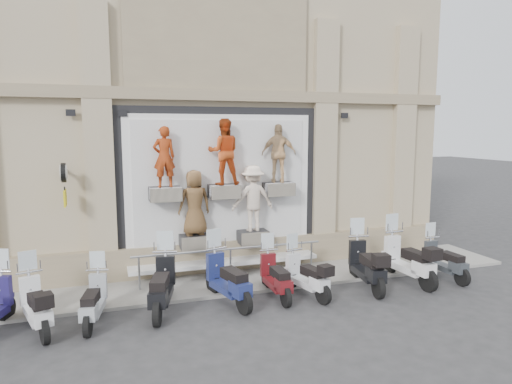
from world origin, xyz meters
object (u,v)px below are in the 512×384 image
at_px(guard_rail, 231,265).
at_px(scooter_f, 276,268).
at_px(clock_sign_bracket, 64,179).
at_px(scooter_d, 162,275).
at_px(scooter_i, 408,250).
at_px(scooter_h, 367,256).
at_px(scooter_b, 35,295).
at_px(scooter_e, 228,269).
at_px(scooter_g, 306,267).
at_px(scooter_j, 445,253).
at_px(scooter_c, 93,291).

xyz_separation_m(guard_rail, scooter_f, (0.74, -1.35, 0.25)).
relative_size(clock_sign_bracket, scooter_d, 0.50).
relative_size(clock_sign_bracket, scooter_i, 0.49).
distance_m(scooter_f, scooter_h, 2.39).
xyz_separation_m(guard_rail, scooter_b, (-4.38, -1.56, 0.29)).
xyz_separation_m(scooter_d, scooter_h, (5.04, -0.08, 0.00)).
xyz_separation_m(guard_rail, scooter_h, (3.12, -1.45, 0.37)).
bearing_deg(scooter_e, scooter_g, -17.48).
height_order(guard_rail, scooter_i, scooter_i).
height_order(clock_sign_bracket, scooter_j, clock_sign_bracket).
bearing_deg(scooter_d, scooter_e, 15.15).
height_order(clock_sign_bracket, scooter_g, clock_sign_bracket).
height_order(scooter_g, scooter_i, scooter_i).
bearing_deg(scooter_g, guard_rail, 121.26).
distance_m(guard_rail, clock_sign_bracket, 4.57).
xyz_separation_m(guard_rail, scooter_e, (-0.44, -1.37, 0.35)).
bearing_deg(scooter_c, scooter_b, -168.60).
distance_m(guard_rail, scooter_j, 5.69).
xyz_separation_m(scooter_c, scooter_h, (6.44, 0.09, 0.14)).
xyz_separation_m(scooter_g, scooter_i, (2.91, 0.06, 0.14)).
relative_size(guard_rail, scooter_j, 2.91).
bearing_deg(scooter_d, scooter_c, -157.94).
distance_m(clock_sign_bracket, scooter_d, 3.35).
relative_size(scooter_g, scooter_i, 0.83).
relative_size(scooter_c, scooter_g, 0.97).
bearing_deg(scooter_h, guard_rail, 164.42).
distance_m(guard_rail, scooter_c, 3.67).
bearing_deg(clock_sign_bracket, scooter_i, -12.89).
bearing_deg(scooter_j, scooter_f, 175.94).
height_order(scooter_d, scooter_f, scooter_d).
xyz_separation_m(scooter_b, scooter_h, (7.51, 0.11, 0.08)).
distance_m(scooter_e, scooter_f, 1.18).
xyz_separation_m(guard_rail, scooter_j, (5.48, -1.49, 0.24)).
bearing_deg(scooter_b, clock_sign_bracket, 58.97).
distance_m(guard_rail, scooter_g, 2.09).
relative_size(guard_rail, scooter_g, 2.91).
relative_size(scooter_e, scooter_i, 0.96).
bearing_deg(scooter_f, scooter_i, -1.09).
xyz_separation_m(scooter_h, scooter_i, (1.25, 0.03, 0.02)).
height_order(clock_sign_bracket, scooter_h, clock_sign_bracket).
relative_size(scooter_b, scooter_h, 0.90).
bearing_deg(scooter_c, guard_rail, 35.22).
height_order(scooter_d, scooter_i, scooter_i).
bearing_deg(scooter_h, scooter_c, -169.84).
height_order(scooter_c, scooter_e, scooter_e).
relative_size(guard_rail, scooter_e, 2.53).
xyz_separation_m(clock_sign_bracket, scooter_d, (1.98, -1.84, -1.97)).
relative_size(scooter_b, scooter_j, 1.06).
bearing_deg(scooter_i, guard_rail, 158.62).
height_order(guard_rail, scooter_h, scooter_h).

